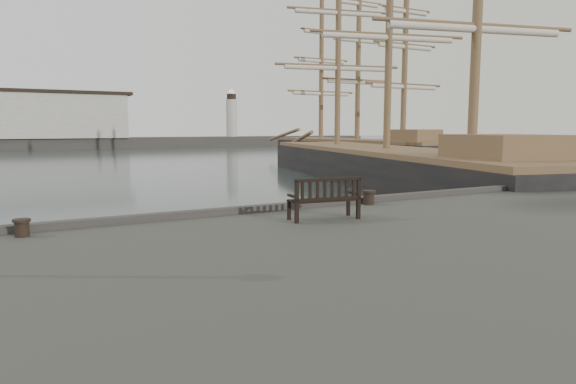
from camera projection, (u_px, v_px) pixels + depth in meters
name	position (u px, v px, depth m)	size (l,w,h in m)	color
ground	(257.00, 266.00, 14.42)	(400.00, 400.00, 0.00)	black
breakwater	(11.00, 126.00, 91.51)	(140.00, 9.50, 12.20)	#383530
bench	(324.00, 207.00, 12.85)	(1.86, 0.84, 1.03)	black
bollard_left	(22.00, 228.00, 10.83)	(0.36, 0.36, 0.38)	black
bollard_right	(369.00, 197.00, 15.38)	(0.41, 0.41, 0.43)	black
tall_ship_main	(386.00, 173.00, 36.46)	(15.58, 36.31, 26.73)	black
tall_ship_far	(357.00, 156.00, 57.23)	(6.09, 27.10, 23.18)	black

